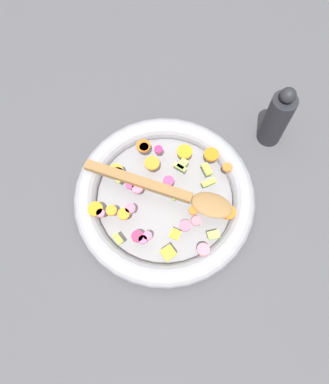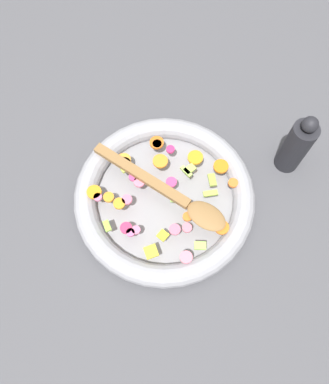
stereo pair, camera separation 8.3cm
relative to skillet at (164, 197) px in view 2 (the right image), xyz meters
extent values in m
plane|color=#4C4C51|center=(0.00, 0.00, -0.02)|extent=(4.00, 4.00, 0.00)
cylinder|color=gray|center=(0.00, 0.00, -0.02)|extent=(0.36, 0.36, 0.01)
torus|color=#9E9EA5|center=(0.00, 0.00, 0.00)|extent=(0.41, 0.41, 0.05)
cylinder|color=orange|center=(0.09, 0.08, 0.03)|extent=(0.05, 0.05, 0.01)
cylinder|color=orange|center=(-0.08, 0.07, 0.03)|extent=(0.03, 0.03, 0.01)
cylinder|color=orange|center=(0.09, 0.08, 0.03)|extent=(0.03, 0.03, 0.01)
cylinder|color=orange|center=(-0.02, -0.07, 0.03)|extent=(0.03, 0.03, 0.01)
cylinder|color=orange|center=(-0.08, 0.09, 0.03)|extent=(0.03, 0.03, 0.01)
cylinder|color=orange|center=(0.01, 0.11, 0.03)|extent=(0.04, 0.04, 0.01)
cylinder|color=orange|center=(0.06, 0.05, 0.03)|extent=(0.04, 0.04, 0.01)
cylinder|color=orange|center=(0.12, -0.07, 0.03)|extent=(0.04, 0.04, 0.01)
cylinder|color=orange|center=(0.00, -0.15, 0.03)|extent=(0.04, 0.04, 0.01)
cylinder|color=orange|center=(0.11, -0.01, 0.03)|extent=(0.05, 0.05, 0.01)
cylinder|color=orange|center=(0.01, 0.12, 0.03)|extent=(0.04, 0.04, 0.01)
cylinder|color=orange|center=(-0.09, 0.13, 0.03)|extent=(0.05, 0.05, 0.01)
cylinder|color=orange|center=(0.10, -0.11, 0.03)|extent=(0.03, 0.03, 0.01)
cube|color=#B6CE50|center=(0.00, 0.10, 0.03)|extent=(0.03, 0.02, 0.01)
cube|color=#B6D65A|center=(0.08, -0.02, 0.03)|extent=(0.03, 0.02, 0.01)
cube|color=#A8D658|center=(-0.06, -0.13, 0.03)|extent=(0.03, 0.03, 0.01)
cube|color=#93CE52|center=(0.00, -0.03, 0.03)|extent=(0.03, 0.03, 0.01)
cube|color=#95C942|center=(-0.13, 0.06, 0.03)|extent=(0.02, 0.03, 0.01)
cube|color=#AAD55E|center=(0.07, -0.01, 0.03)|extent=(0.02, 0.03, 0.01)
cube|color=#98B042|center=(0.08, -0.07, 0.03)|extent=(0.03, 0.03, 0.01)
cube|color=#B0D34A|center=(0.05, -0.09, 0.03)|extent=(0.03, 0.03, 0.01)
cylinder|color=#E07183|center=(-0.04, -0.09, 0.03)|extent=(0.03, 0.03, 0.01)
cylinder|color=#D54386|center=(-0.01, 0.08, 0.03)|extent=(0.02, 0.02, 0.01)
cylinder|color=#CB2F6D|center=(0.10, 0.05, 0.03)|extent=(0.03, 0.03, 0.01)
cylinder|color=#D8437F|center=(0.03, 0.00, 0.03)|extent=(0.03, 0.03, 0.01)
cylinder|color=pink|center=(-0.06, 0.06, 0.03)|extent=(0.03, 0.03, 0.01)
cylinder|color=pink|center=(-0.01, 0.06, 0.03)|extent=(0.03, 0.03, 0.01)
cylinder|color=pink|center=(-0.09, 0.11, 0.03)|extent=(0.03, 0.03, 0.01)
cylinder|color=pink|center=(-0.10, -0.12, 0.03)|extent=(0.04, 0.04, 0.01)
cylinder|color=pink|center=(-0.11, 0.00, 0.03)|extent=(0.02, 0.02, 0.01)
cylinder|color=#D8639B|center=(-0.12, 0.01, 0.03)|extent=(0.02, 0.02, 0.01)
cylinder|color=#DB325E|center=(-0.12, 0.02, 0.03)|extent=(0.04, 0.04, 0.01)
cylinder|color=#D86883|center=(-0.06, -0.07, 0.03)|extent=(0.03, 0.03, 0.01)
cube|color=yellow|center=(-0.13, -0.05, 0.03)|extent=(0.04, 0.04, 0.01)
cube|color=yellow|center=(-0.08, -0.05, 0.03)|extent=(0.02, 0.02, 0.01)
cube|color=olive|center=(0.00, 0.06, 0.04)|extent=(0.02, 0.25, 0.01)
ellipsoid|color=olive|center=(0.00, -0.11, 0.04)|extent=(0.06, 0.09, 0.01)
cylinder|color=#232328|center=(0.25, -0.19, 0.05)|extent=(0.06, 0.06, 0.15)
sphere|color=#232328|center=(0.25, -0.19, 0.15)|extent=(0.03, 0.03, 0.03)
camera|label=1|loc=(-0.30, -0.11, 0.79)|focal=35.00mm
camera|label=2|loc=(-0.26, -0.18, 0.79)|focal=35.00mm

